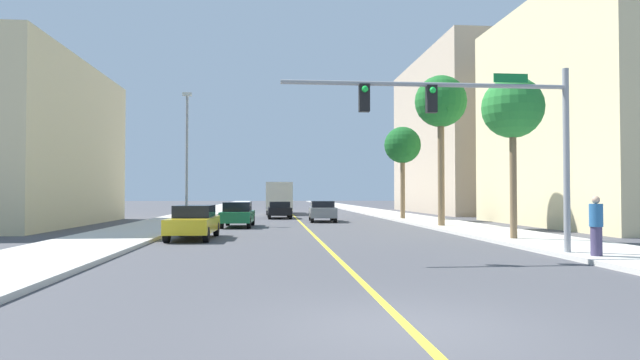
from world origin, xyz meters
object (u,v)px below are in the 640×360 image
Objects in this scene: car_green at (238,214)px; car_yellow at (194,222)px; palm_far at (403,146)px; car_black at (279,209)px; palm_near at (513,109)px; car_gray at (322,211)px; pedestrian at (596,226)px; palm_mid at (441,104)px; street_lamp at (187,151)px; traffic_signal_mast at (479,119)px; delivery_truck at (280,197)px.

car_green is 0.94× the size of car_yellow.
palm_far reaches higher than car_black.
palm_near is at bearing -89.35° from palm_far.
car_gray is at bearing -169.07° from palm_far.
palm_near is 7.58m from pedestrian.
palm_mid is 4.91× the size of pedestrian.
car_black is at bearing 55.67° from street_lamp.
traffic_signal_mast is 2.05× the size of car_black.
car_yellow is (-4.02, -19.12, 0.05)m from car_black.
car_yellow is (-9.76, 7.74, -3.53)m from traffic_signal_mast.
car_gray is at bearing 47.63° from car_green.
palm_mid reaches higher than traffic_signal_mast.
street_lamp is 11.25m from car_black.
street_lamp is 11.29m from car_yellow.
car_yellow is 15.58m from pedestrian.
car_yellow is at bearing -79.54° from street_lamp.
car_gray is (6.97, 13.88, 0.01)m from car_yellow.
car_green is at bearing -149.56° from palm_far.
palm_mid is at bearing -66.44° from delivery_truck.
palm_mid is 11.71m from car_gray.
traffic_signal_mast is at bearing -79.85° from delivery_truck.
palm_near is at bearing 55.82° from traffic_signal_mast.
car_yellow is at bearing -130.93° from palm_far.
car_yellow is (-13.25, 2.61, -4.69)m from palm_near.
palm_mid reaches higher than car_yellow.
car_gray is at bearing -61.81° from car_black.
palm_near is 0.77× the size of palm_mid.
palm_mid reaches higher than car_gray.
car_yellow is 2.54× the size of pedestrian.
car_green is at bearing 117.69° from traffic_signal_mast.
car_black is at bearing -100.67° from car_yellow.
car_green reaches higher than car_yellow.
pedestrian is (12.88, -8.76, 0.27)m from car_yellow.
traffic_signal_mast reaches higher than car_black.
palm_mid is 1.27× the size of palm_far.
palm_mid is 1.94× the size of car_yellow.
car_black is (-9.03, 4.06, -4.78)m from palm_far.
palm_near is (3.49, 5.14, 1.16)m from traffic_signal_mast.
car_green is at bearing -33.73° from street_lamp.
palm_near is 32.14m from delivery_truck.
car_gray is 0.48× the size of delivery_truck.
palm_mid is at bearing -69.55° from pedestrian.
car_yellow is at bearing -12.93° from pedestrian.
car_black is 11.22m from car_green.
palm_mid is 2.07× the size of car_green.
palm_mid reaches higher than street_lamp.
car_yellow is 15.53m from car_gray.
pedestrian is at bearing -73.58° from car_black.
pedestrian is at bearing 146.98° from car_yellow.
car_yellow is at bearing -154.59° from palm_mid.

